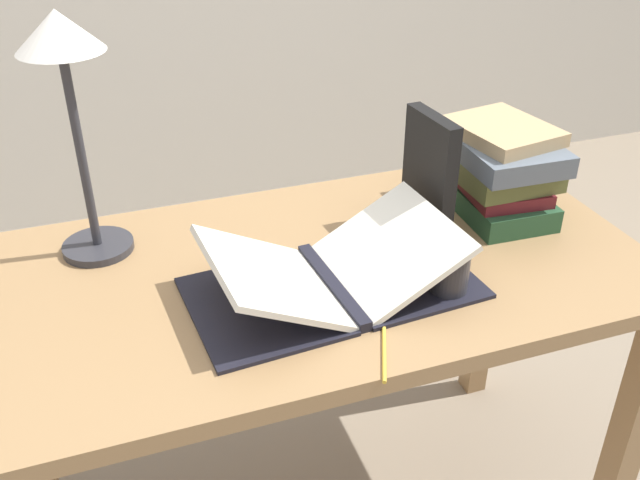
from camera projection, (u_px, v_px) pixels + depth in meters
name	position (u px, v px, depth m)	size (l,w,h in m)	color
reading_desk	(310.00, 311.00, 1.46)	(1.35, 0.69, 0.76)	#937047
open_book	(333.00, 274.00, 1.32)	(0.55, 0.33, 0.12)	black
book_stack_tall	(497.00, 168.00, 1.56)	(0.21, 0.29, 0.20)	#234C2D
book_standing_upright	(429.00, 176.00, 1.46)	(0.04, 0.16, 0.26)	black
reading_lamp	(66.00, 74.00, 1.27)	(0.16, 0.16, 0.48)	#2D2D33
coffee_mug	(449.00, 272.00, 1.31)	(0.08, 0.09, 0.09)	#28282D
pencil	(384.00, 347.00, 1.19)	(0.08, 0.16, 0.01)	gold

